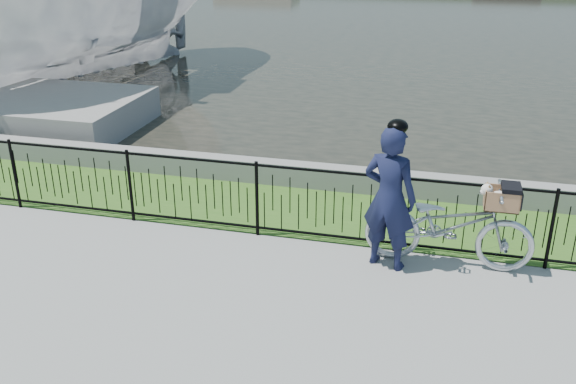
# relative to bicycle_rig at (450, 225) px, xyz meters

# --- Properties ---
(ground) EXTENTS (120.00, 120.00, 0.00)m
(ground) POSITION_rel_bicycle_rig_xyz_m (-1.71, -1.40, -0.59)
(ground) COLOR gray
(ground) RESTS_ON ground
(grass_strip) EXTENTS (60.00, 2.00, 0.01)m
(grass_strip) POSITION_rel_bicycle_rig_xyz_m (-1.71, 1.20, -0.58)
(grass_strip) COLOR #38611E
(grass_strip) RESTS_ON ground
(quay_wall) EXTENTS (60.00, 0.30, 0.40)m
(quay_wall) POSITION_rel_bicycle_rig_xyz_m (-1.71, 2.20, -0.39)
(quay_wall) COLOR gray
(quay_wall) RESTS_ON ground
(fence) EXTENTS (14.00, 0.06, 1.15)m
(fence) POSITION_rel_bicycle_rig_xyz_m (-1.71, 0.20, -0.01)
(fence) COLOR black
(fence) RESTS_ON ground
(bicycle_rig) EXTENTS (2.20, 0.77, 1.24)m
(bicycle_rig) POSITION_rel_bicycle_rig_xyz_m (0.00, 0.00, 0.00)
(bicycle_rig) COLOR #B5BBC2
(bicycle_rig) RESTS_ON ground
(cyclist) EXTENTS (0.81, 0.64, 2.03)m
(cyclist) POSITION_rel_bicycle_rig_xyz_m (-0.79, -0.22, 0.41)
(cyclist) COLOR #131735
(cyclist) RESTS_ON ground
(boat_far) EXTENTS (10.33, 11.34, 1.92)m
(boat_far) POSITION_rel_bicycle_rig_xyz_m (-13.94, 10.03, 0.37)
(boat_far) COLOR silver
(boat_far) RESTS_ON water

